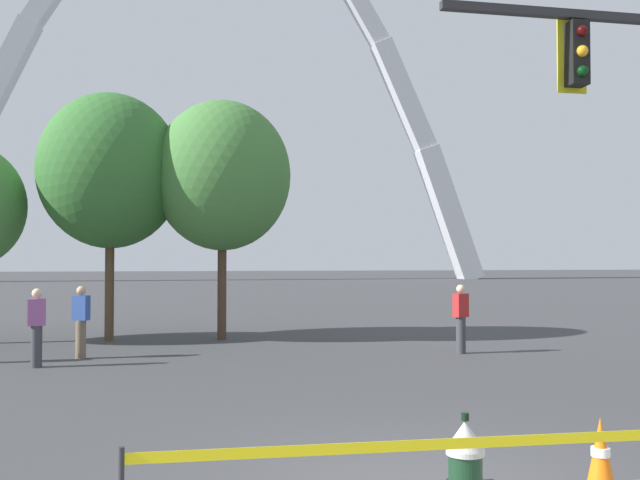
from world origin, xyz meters
The scene contains 9 objects.
fire_hydrant centered at (-0.02, -1.16, 0.47)m, with size 0.46×0.48×0.99m.
caution_tape_barrier centered at (0.44, -1.44, 0.64)m, with size 6.06×0.17×0.91m.
traffic_cone_by_hydrant centered at (1.59, -0.47, 0.36)m, with size 0.36×0.36×0.73m.
monument_arch centered at (0.00, 64.62, 19.48)m, with size 58.41×2.32×43.61m.
tree_left_mid centered at (-4.28, 12.85, 4.55)m, with size 3.80×3.80×6.65m.
tree_center_left centered at (-1.30, 12.54, 4.45)m, with size 3.72×3.72×6.51m.
pedestrian_standing_center centered at (-4.49, 9.53, 0.82)m, with size 0.39×0.32×1.59m.
pedestrian_walking_right centered at (-5.18, 8.43, 0.82)m, with size 0.37×0.26×1.59m.
pedestrian_near_trees centered at (4.02, 8.78, 0.82)m, with size 0.39×0.32×1.59m.
Camera 1 is at (-2.10, -6.19, 2.18)m, focal length 38.36 mm.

